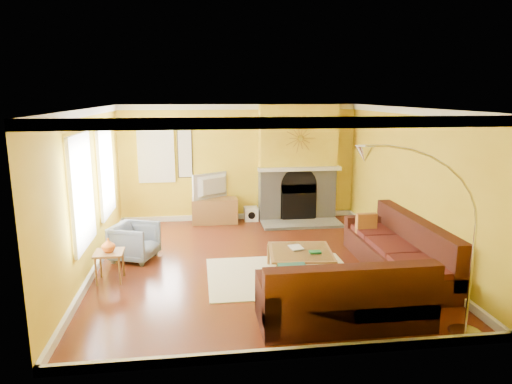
{
  "coord_description": "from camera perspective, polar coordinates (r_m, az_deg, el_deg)",
  "views": [
    {
      "loc": [
        -0.98,
        -7.54,
        2.92
      ],
      "look_at": [
        0.06,
        0.4,
        1.2
      ],
      "focal_mm": 32.0,
      "sensor_mm": 36.0,
      "label": 1
    }
  ],
  "objects": [
    {
      "name": "arc_lamp",
      "position": [
        5.67,
        20.1,
        -6.5
      ],
      "size": [
        1.49,
        0.36,
        2.37
      ],
      "primitive_type": null,
      "color": "silver",
      "rests_on": "floor"
    },
    {
      "name": "floor",
      "position": [
        8.15,
        -0.03,
        -8.97
      ],
      "size": [
        5.5,
        6.0,
        0.02
      ],
      "primitive_type": "cube",
      "color": "maroon",
      "rests_on": "ground"
    },
    {
      "name": "wall_right",
      "position": [
        8.57,
        18.6,
        0.9
      ],
      "size": [
        0.02,
        6.0,
        2.7
      ],
      "primitive_type": "cube",
      "color": "yellow",
      "rests_on": "ground"
    },
    {
      "name": "wall_front",
      "position": [
        4.9,
        4.56,
        -6.66
      ],
      "size": [
        5.5,
        0.02,
        2.7
      ],
      "primitive_type": "cube",
      "color": "yellow",
      "rests_on": "ground"
    },
    {
      "name": "vase",
      "position": [
        7.58,
        -17.98,
        -6.32
      ],
      "size": [
        0.27,
        0.27,
        0.22
      ],
      "primitive_type": "imported",
      "rotation": [
        0.0,
        0.0,
        0.32
      ],
      "color": "orange",
      "rests_on": "side_table"
    },
    {
      "name": "ceiling",
      "position": [
        7.61,
        -0.03,
        10.51
      ],
      "size": [
        5.5,
        6.0,
        0.02
      ],
      "primitive_type": "cube",
      "color": "white",
      "rests_on": "ground"
    },
    {
      "name": "rug",
      "position": [
        7.63,
        3.14,
        -10.35
      ],
      "size": [
        2.4,
        1.8,
        0.02
      ],
      "primitive_type": "cube",
      "color": "beige",
      "rests_on": "floor"
    },
    {
      "name": "side_table",
      "position": [
        7.7,
        -17.8,
        -8.84
      ],
      "size": [
        0.45,
        0.45,
        0.49
      ],
      "primitive_type": null,
      "rotation": [
        0.0,
        0.0,
        0.02
      ],
      "color": "olive",
      "rests_on": "floor"
    },
    {
      "name": "baseboard",
      "position": [
        8.13,
        -0.03,
        -8.51
      ],
      "size": [
        5.5,
        6.0,
        0.12
      ],
      "primitive_type": null,
      "color": "white",
      "rests_on": "floor"
    },
    {
      "name": "sunburst",
      "position": [
        10.42,
        5.55,
        6.71
      ],
      "size": [
        0.7,
        0.04,
        0.7
      ],
      "primitive_type": null,
      "color": "olive",
      "rests_on": "fireplace"
    },
    {
      "name": "subwoofer",
      "position": [
        10.78,
        -0.64,
        -2.73
      ],
      "size": [
        0.32,
        0.32,
        0.32
      ],
      "primitive_type": "cube",
      "color": "white",
      "rests_on": "floor"
    },
    {
      "name": "wall_back",
      "position": [
        10.71,
        -2.12,
        3.67
      ],
      "size": [
        5.5,
        0.02,
        2.7
      ],
      "primitive_type": "cube",
      "color": "yellow",
      "rests_on": "ground"
    },
    {
      "name": "window_left_near",
      "position": [
        9.12,
        -18.35,
        2.53
      ],
      "size": [
        0.06,
        1.22,
        1.72
      ],
      "primitive_type": "cube",
      "color": "white",
      "rests_on": "wall_left"
    },
    {
      "name": "armchair",
      "position": [
        8.5,
        -14.91,
        -6.04
      ],
      "size": [
        0.93,
        0.92,
        0.67
      ],
      "primitive_type": "imported",
      "rotation": [
        0.0,
        0.0,
        1.22
      ],
      "color": "slate",
      "rests_on": "floor"
    },
    {
      "name": "fireplace",
      "position": [
        10.72,
        5.21,
        3.63
      ],
      "size": [
        1.8,
        0.4,
        2.7
      ],
      "primitive_type": null,
      "color": "gray",
      "rests_on": "floor"
    },
    {
      "name": "media_console",
      "position": [
        10.59,
        -5.19,
        -2.34
      ],
      "size": [
        1.04,
        0.47,
        0.57
      ],
      "primitive_type": "cube",
      "color": "olive",
      "rests_on": "floor"
    },
    {
      "name": "book",
      "position": [
        7.66,
        4.3,
        -7.01
      ],
      "size": [
        0.24,
        0.3,
        0.03
      ],
      "primitive_type": "imported",
      "rotation": [
        0.0,
        0.0,
        0.14
      ],
      "color": "white",
      "rests_on": "coffee_table"
    },
    {
      "name": "window_back",
      "position": [
        10.63,
        -12.38,
        4.42
      ],
      "size": [
        0.82,
        0.06,
        1.22
      ],
      "primitive_type": "cube",
      "color": "white",
      "rests_on": "wall_back"
    },
    {
      "name": "coffee_table",
      "position": [
        7.67,
        5.57,
        -8.72
      ],
      "size": [
        1.12,
        1.12,
        0.4
      ],
      "primitive_type": null,
      "rotation": [
        0.0,
        0.0,
        -0.1
      ],
      "color": "white",
      "rests_on": "floor"
    },
    {
      "name": "sectional_sofa",
      "position": [
        7.37,
        10.76,
        -7.71
      ],
      "size": [
        3.0,
        3.46,
        0.9
      ],
      "primitive_type": null,
      "color": "#431C15",
      "rests_on": "floor"
    },
    {
      "name": "wall_left",
      "position": [
        7.91,
        -20.28,
        -0.12
      ],
      "size": [
        0.02,
        6.0,
        2.7
      ],
      "primitive_type": "cube",
      "color": "yellow",
      "rests_on": "ground"
    },
    {
      "name": "crown_molding",
      "position": [
        7.61,
        -0.03,
        9.99
      ],
      "size": [
        5.5,
        6.0,
        0.12
      ],
      "primitive_type": null,
      "color": "white",
      "rests_on": "ceiling"
    },
    {
      "name": "tv",
      "position": [
        10.46,
        -5.25,
        0.74
      ],
      "size": [
        0.93,
        0.67,
        0.59
      ],
      "primitive_type": "imported",
      "rotation": [
        0.0,
        0.0,
        3.72
      ],
      "color": "black",
      "rests_on": "media_console"
    },
    {
      "name": "mantel",
      "position": [
        10.5,
        5.48,
        2.9
      ],
      "size": [
        1.92,
        0.22,
        0.08
      ],
      "primitive_type": "cube",
      "color": "white",
      "rests_on": "fireplace"
    },
    {
      "name": "hearth",
      "position": [
        10.47,
        5.72,
        -3.97
      ],
      "size": [
        1.8,
        0.7,
        0.06
      ],
      "primitive_type": "cube",
      "color": "gray",
      "rests_on": "floor"
    },
    {
      "name": "wall_art",
      "position": [
        10.6,
        -8.87,
        4.81
      ],
      "size": [
        0.34,
        0.04,
        1.14
      ],
      "primitive_type": "cube",
      "color": "white",
      "rests_on": "wall_back"
    },
    {
      "name": "window_left_far",
      "position": [
        7.3,
        -21.07,
        0.05
      ],
      "size": [
        0.06,
        1.22,
        1.72
      ],
      "primitive_type": "cube",
      "color": "white",
      "rests_on": "wall_left"
    }
  ]
}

